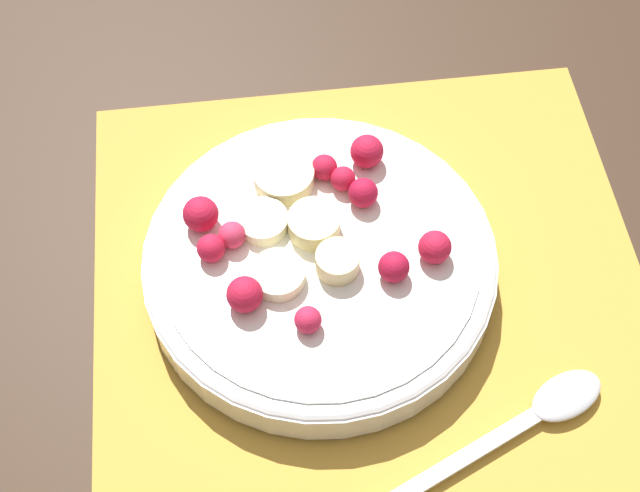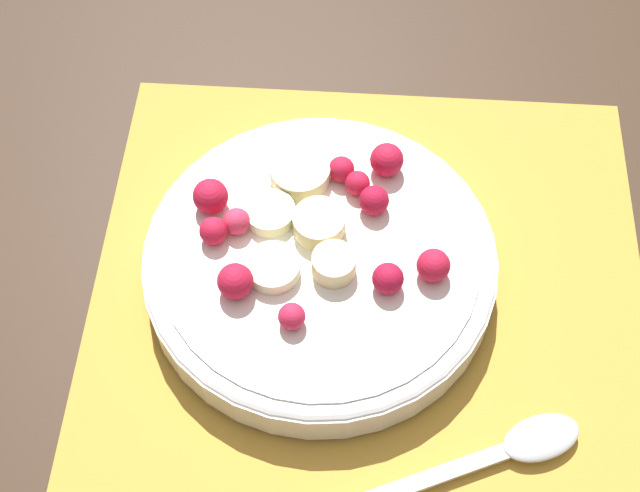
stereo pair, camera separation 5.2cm
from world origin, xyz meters
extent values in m
plane|color=#382619|center=(0.00, 0.00, 0.00)|extent=(3.00, 3.00, 0.00)
cube|color=gold|center=(0.00, 0.00, 0.00)|extent=(0.38, 0.34, 0.01)
cylinder|color=white|center=(-0.04, -0.03, 0.02)|extent=(0.21, 0.21, 0.02)
torus|color=white|center=(-0.04, -0.03, 0.03)|extent=(0.21, 0.21, 0.01)
cylinder|color=white|center=(-0.04, -0.03, 0.03)|extent=(0.19, 0.19, 0.00)
cylinder|color=beige|center=(-0.03, -0.02, 0.04)|extent=(0.03, 0.03, 0.01)
cylinder|color=#F4EAB7|center=(-0.06, -0.06, 0.04)|extent=(0.04, 0.04, 0.01)
cylinder|color=#F4EAB7|center=(-0.02, -0.06, 0.04)|extent=(0.04, 0.04, 0.01)
cylinder|color=beige|center=(-0.09, -0.05, 0.04)|extent=(0.05, 0.05, 0.01)
cylinder|color=beige|center=(-0.05, -0.03, 0.04)|extent=(0.04, 0.04, 0.01)
sphere|color=red|center=(-0.09, -0.01, 0.04)|extent=(0.02, 0.02, 0.02)
sphere|color=red|center=(-0.10, 0.01, 0.04)|extent=(0.02, 0.02, 0.02)
sphere|color=red|center=(-0.03, 0.04, 0.04)|extent=(0.02, 0.02, 0.02)
sphere|color=#B21433|center=(-0.02, 0.01, 0.04)|extent=(0.02, 0.02, 0.02)
sphere|color=red|center=(-0.04, -0.09, 0.04)|extent=(0.02, 0.02, 0.02)
sphere|color=#DB3356|center=(-0.05, -0.08, 0.04)|extent=(0.02, 0.02, 0.02)
sphere|color=red|center=(-0.09, -0.02, 0.04)|extent=(0.02, 0.02, 0.02)
sphere|color=#B21433|center=(-0.07, 0.00, 0.04)|extent=(0.02, 0.02, 0.02)
sphere|color=#D12347|center=(0.01, -0.04, 0.04)|extent=(0.02, 0.02, 0.02)
sphere|color=red|center=(-0.01, -0.08, 0.04)|extent=(0.02, 0.02, 0.02)
sphere|color=red|center=(-0.07, -0.10, 0.04)|extent=(0.02, 0.02, 0.02)
cube|color=silver|center=(0.09, 0.02, 0.01)|extent=(0.06, 0.13, 0.00)
ellipsoid|color=silver|center=(0.06, 0.10, 0.01)|extent=(0.04, 0.05, 0.01)
camera|label=1|loc=(0.24, -0.06, 0.48)|focal=50.00mm
camera|label=2|loc=(0.24, -0.01, 0.48)|focal=50.00mm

